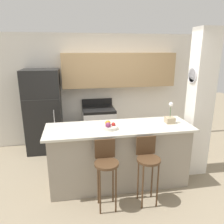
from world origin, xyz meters
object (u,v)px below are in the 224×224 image
object	(u,v)px
bar_stool_left	(106,165)
trash_bin	(73,144)
refrigerator	(44,111)
fruit_bowl	(110,126)
stove_range	(99,127)
bar_stool_right	(148,161)
orchid_vase	(170,118)

from	to	relation	value
bar_stool_left	trash_bin	bearing A→B (deg)	103.55
refrigerator	fruit_bowl	bearing A→B (deg)	-54.26
stove_range	refrigerator	bearing A→B (deg)	-179.33
stove_range	bar_stool_right	size ratio (longest dim) A/B	1.07
bar_stool_right	orchid_vase	bearing A→B (deg)	44.81
stove_range	fruit_bowl	size ratio (longest dim) A/B	4.47
orchid_vase	fruit_bowl	distance (m)	1.04
bar_stool_right	trash_bin	size ratio (longest dim) A/B	2.64
bar_stool_left	trash_bin	world-z (taller)	bar_stool_left
bar_stool_left	orchid_vase	size ratio (longest dim) A/B	2.83
orchid_vase	bar_stool_left	bearing A→B (deg)	-154.39
bar_stool_left	fruit_bowl	xyz separation A→B (m)	(0.13, 0.45, 0.39)
refrigerator	orchid_vase	world-z (taller)	refrigerator
refrigerator	bar_stool_left	xyz separation A→B (m)	(1.05, -2.09, -0.23)
stove_range	orchid_vase	size ratio (longest dim) A/B	3.02
fruit_bowl	bar_stool_left	bearing A→B (deg)	-105.61
bar_stool_right	orchid_vase	size ratio (longest dim) A/B	2.83
trash_bin	orchid_vase	bearing A→B (deg)	-39.28
bar_stool_left	bar_stool_right	world-z (taller)	same
stove_range	fruit_bowl	world-z (taller)	fruit_bowl
orchid_vase	refrigerator	bearing A→B (deg)	145.26
orchid_vase	stove_range	bearing A→B (deg)	123.04
bar_stool_left	trash_bin	size ratio (longest dim) A/B	2.64
refrigerator	stove_range	bearing A→B (deg)	0.67
bar_stool_left	fruit_bowl	world-z (taller)	fruit_bowl
stove_range	orchid_vase	xyz separation A→B (m)	(1.01, -1.55, 0.65)
fruit_bowl	trash_bin	distance (m)	1.77
stove_range	bar_stool_left	size ratio (longest dim) A/B	1.07
trash_bin	bar_stool_right	bearing A→B (deg)	-60.70
stove_range	bar_stool_right	world-z (taller)	stove_range
refrigerator	bar_stool_left	world-z (taller)	refrigerator
stove_range	trash_bin	world-z (taller)	stove_range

